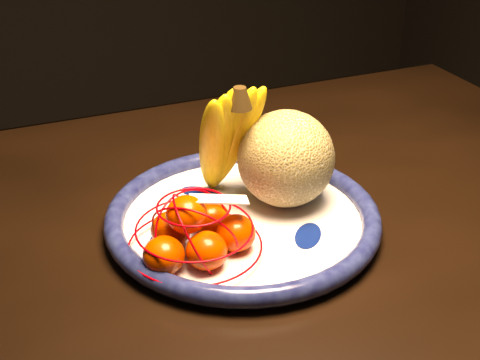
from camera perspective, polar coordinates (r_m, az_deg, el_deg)
name	(u,v)px	position (r m, az deg, el deg)	size (l,w,h in m)	color
dining_table	(185,282)	(0.96, -4.69, -8.64)	(1.49, 0.90, 0.75)	black
fruit_bowl	(243,218)	(0.92, 0.23, -3.29)	(0.38, 0.38, 0.03)	white
cantaloupe	(286,159)	(0.93, 3.95, 1.84)	(0.14, 0.14, 0.14)	olive
banana_bunch	(224,136)	(0.93, -1.34, 3.78)	(0.13, 0.12, 0.19)	yellow
mandarin_bag	(196,234)	(0.84, -3.80, -4.58)	(0.17, 0.17, 0.11)	#E74200
price_tag	(219,199)	(0.82, -1.80, -1.65)	(0.07, 0.03, 0.00)	white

